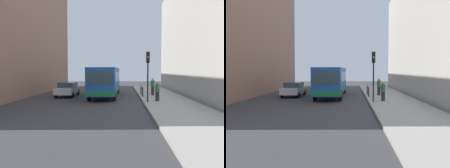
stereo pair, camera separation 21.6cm
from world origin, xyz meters
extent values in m
plane|color=#38383A|center=(0.00, 0.00, 0.00)|extent=(80.00, 80.00, 0.00)
cube|color=#9E9991|center=(5.40, 0.00, 0.07)|extent=(4.40, 40.00, 0.15)
cube|color=#936B56|center=(-11.50, 4.00, 8.05)|extent=(7.00, 32.00, 16.10)
cube|color=#BCB7AD|center=(11.50, 4.00, 6.94)|extent=(7.00, 32.00, 13.87)
cube|color=#19519E|center=(-0.31, 3.40, 1.75)|extent=(2.72, 11.05, 2.50)
cube|color=#197238|center=(-0.31, 3.40, 0.80)|extent=(2.74, 11.07, 0.36)
cube|color=#2D3D4C|center=(-0.42, -2.07, 2.10)|extent=(2.26, 0.10, 1.20)
cube|color=#2D3D4C|center=(-0.30, 3.90, 2.10)|extent=(2.71, 9.45, 1.00)
cylinder|color=black|center=(0.75, -0.52, 0.50)|extent=(0.30, 1.01, 1.00)
cylinder|color=black|center=(-1.51, -0.47, 0.50)|extent=(0.30, 1.01, 1.00)
cylinder|color=black|center=(0.90, 7.28, 0.50)|extent=(0.30, 1.01, 1.00)
cylinder|color=black|center=(-1.36, 7.33, 0.50)|extent=(0.30, 1.01, 1.00)
cube|color=silver|center=(-4.31, 3.17, 0.64)|extent=(1.87, 4.43, 0.64)
cube|color=#2D3D4C|center=(-4.31, 3.32, 1.22)|extent=(1.64, 2.49, 0.52)
cylinder|color=black|center=(-3.51, 1.66, 0.32)|extent=(0.23, 0.64, 0.64)
cylinder|color=black|center=(-5.15, 1.68, 0.32)|extent=(0.23, 0.64, 0.64)
cylinder|color=black|center=(-3.47, 4.66, 0.32)|extent=(0.23, 0.64, 0.64)
cylinder|color=black|center=(-5.11, 4.68, 0.32)|extent=(0.23, 0.64, 0.64)
cylinder|color=black|center=(3.55, -2.22, 1.75)|extent=(0.12, 0.12, 3.20)
cube|color=black|center=(3.55, -2.22, 3.80)|extent=(0.28, 0.24, 0.90)
sphere|color=black|center=(3.55, -2.35, 4.08)|extent=(0.16, 0.16, 0.16)
sphere|color=orange|center=(3.55, -2.35, 3.80)|extent=(0.16, 0.16, 0.16)
sphere|color=black|center=(3.55, -2.35, 3.52)|extent=(0.16, 0.16, 0.16)
cylinder|color=black|center=(3.45, 1.74, 0.62)|extent=(0.11, 0.11, 0.95)
cylinder|color=black|center=(3.45, 3.98, 0.62)|extent=(0.11, 0.11, 0.95)
cylinder|color=#26262D|center=(4.43, -1.57, 0.54)|extent=(0.32, 0.32, 0.77)
cylinder|color=#336B3F|center=(4.43, -1.57, 1.22)|extent=(0.38, 0.38, 0.59)
sphere|color=#8C6647|center=(4.43, -1.57, 1.62)|extent=(0.21, 0.21, 0.21)
cylinder|color=#26262D|center=(4.60, 3.19, 0.59)|extent=(0.32, 0.32, 0.88)
cylinder|color=#336B3F|center=(4.60, 3.19, 1.36)|extent=(0.38, 0.38, 0.67)
sphere|color=beige|center=(4.60, 3.19, 1.82)|extent=(0.24, 0.24, 0.24)
camera|label=1|loc=(1.51, -22.80, 2.73)|focal=40.09mm
camera|label=2|loc=(1.73, -22.79, 2.73)|focal=40.09mm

